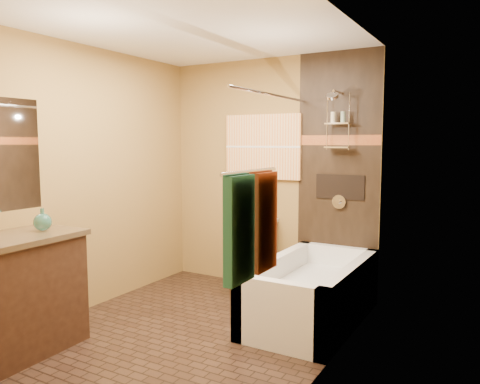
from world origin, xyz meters
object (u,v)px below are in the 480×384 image
Objects in this scene: vanity at (10,295)px; sunset_painting at (263,147)px; bathtub at (312,297)px; toilet at (251,256)px.

sunset_painting is at bearing 69.24° from vanity.
bathtub is 1.94× the size of toilet.
toilet is (-0.00, -0.26, -1.16)m from sunset_painting.
bathtub is 1.44× the size of vanity.
toilet is (-0.87, 0.47, 0.17)m from bathtub.
vanity is at bearing -108.96° from sunset_painting.
toilet is 0.74× the size of vanity.
sunset_painting is at bearing 86.36° from toilet.
sunset_painting reaches higher than toilet.
sunset_painting is 1.19m from toilet.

